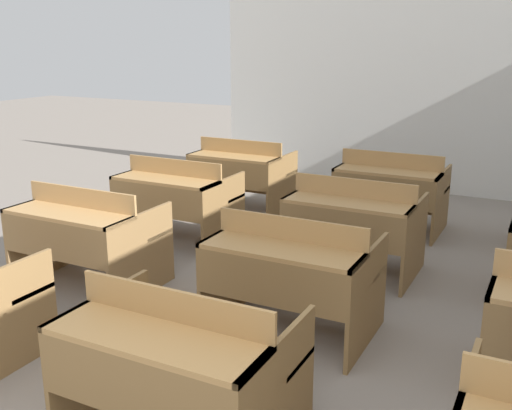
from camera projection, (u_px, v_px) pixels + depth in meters
wall_back at (445, 77)px, 7.49m from camera, size 6.15×0.06×2.97m
bench_front_center at (179, 362)px, 2.89m from camera, size 1.06×0.80×0.83m
bench_second_left at (87, 234)px, 4.79m from camera, size 1.06×0.80×0.83m
bench_second_center at (292, 272)px, 4.02m from camera, size 1.06×0.80×0.83m
bench_third_left at (177, 197)px, 5.90m from camera, size 1.06×0.80×0.83m
bench_third_center at (354, 222)px, 5.09m from camera, size 1.06×0.80×0.83m
bench_back_left at (241, 172)px, 7.02m from camera, size 1.06×0.80×0.83m
bench_back_center at (391, 188)px, 6.25m from camera, size 1.06×0.80×0.83m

